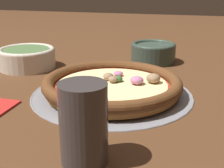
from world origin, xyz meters
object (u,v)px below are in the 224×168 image
Objects in this scene: pizza_tray at (112,93)px; drinking_cup at (84,124)px; bowl_far at (27,57)px; pizza at (112,85)px; bowl_near at (153,52)px.

pizza_tray is 0.25m from drinking_cup.
pizza_tray is 2.24× the size of bowl_far.
pizza is (0.00, 0.00, 0.02)m from pizza_tray.
drinking_cup is at bearing -92.45° from bowl_near.
bowl_near is at bearing 80.38° from pizza_tray.
pizza reaches higher than pizza_tray.
drinking_cup is (0.03, -0.25, 0.05)m from pizza_tray.
bowl_near is 0.35m from bowl_far.
drinking_cup reaches higher than pizza_tray.
bowl_far reaches higher than pizza.
pizza is 2.28× the size of bowl_near.
drinking_cup is at bearing -84.07° from pizza_tray.
bowl_far is at bearing 152.53° from pizza.
bowl_near is 1.16× the size of drinking_cup.
pizza is 0.31m from bowl_far.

